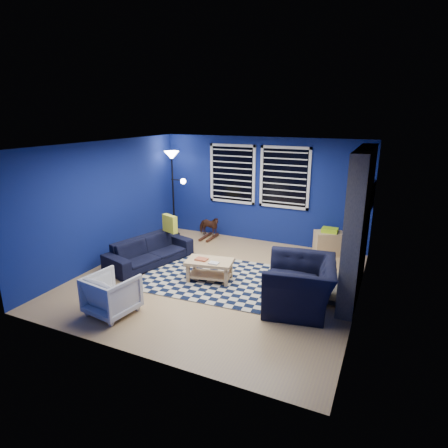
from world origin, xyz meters
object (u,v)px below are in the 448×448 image
Objects in this scene: sofa at (150,251)px; rocking_horse at (209,226)px; cabinet at (329,243)px; armchair_big at (300,285)px; tv at (371,198)px; floor_lamp at (173,167)px; armchair_bent at (112,294)px; coffee_table at (209,266)px.

sofa is 3.08× the size of rocking_horse.
armchair_big is at bearing -114.77° from cabinet.
cabinet is at bearing -41.82° from sofa.
tv reaches higher than cabinet.
sofa is at bearing -74.32° from floor_lamp.
tv is 1.38× the size of cabinet.
tv is 0.47× the size of floor_lamp.
cabinet is at bearing 161.94° from tv.
armchair_bent is 1.17× the size of rocking_horse.
tv is 1.39m from cabinet.
armchair_big is at bearing -108.39° from tv.
tv is 3.48m from coffee_table.
sofa is 2.02m from armchair_bent.
rocking_horse is 0.83× the size of cabinet.
cabinet is (0.02, 2.63, -0.13)m from armchair_big.
tv is 0.54× the size of sofa.
armchair_big is (3.27, -0.52, 0.13)m from sofa.
cabinet is 0.34× the size of floor_lamp.
armchair_big is at bearing -31.93° from floor_lamp.
rocking_horse is (-2.88, 2.47, -0.07)m from armchair_big.
sofa is 2.57× the size of cabinet.
rocking_horse is (-0.26, 3.86, 0.00)m from armchair_bent.
rocking_horse is at bearing -140.71° from armchair_big.
coffee_table is at bearing -45.65° from floor_lamp.
rocking_horse is 0.28× the size of floor_lamp.
armchair_big is 1.32× the size of coffee_table.
cabinet is (2.90, 0.16, -0.06)m from rocking_horse.
tv is at bearing -87.88° from rocking_horse.
tv is at bearing 0.27° from floor_lamp.
cabinet reaches higher than coffee_table.
floor_lamp is (-0.91, -0.12, 1.42)m from rocking_horse.
floor_lamp is (-3.78, 2.36, 1.35)m from armchair_big.
armchair_bent is at bearing -172.53° from rocking_horse.
armchair_big is 1.79m from coffee_table.
sofa is at bearing -62.69° from armchair_bent.
armchair_bent reaches higher than sofa.
armchair_bent reaches higher than coffee_table.
armchair_big reaches higher than coffee_table.
sofa is 2.64× the size of armchair_bent.
cabinet is 4.09m from floor_lamp.
armchair_big is (-0.79, -2.38, -1.00)m from tv.
sofa is 1.99m from rocking_horse.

